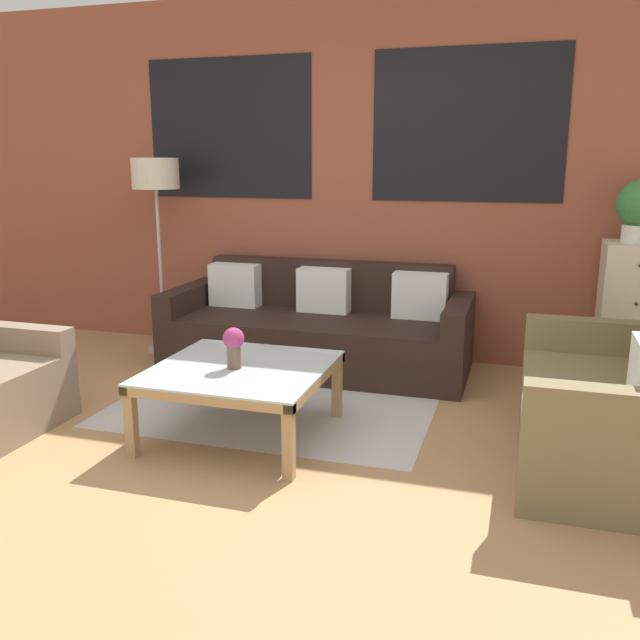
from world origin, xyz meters
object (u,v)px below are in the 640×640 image
at_px(coffee_table, 241,376).
at_px(couch_dark, 318,331).
at_px(settee_vintage, 612,408).
at_px(flower_vase, 234,344).
at_px(drawer_cabinet, 630,316).
at_px(floor_lamp, 156,184).

bearing_deg(coffee_table, couch_dark, 89.17).
bearing_deg(couch_dark, settee_vintage, -31.44).
relative_size(coffee_table, flower_vase, 4.12).
relative_size(settee_vintage, drawer_cabinet, 1.45).
bearing_deg(settee_vintage, drawer_cabinet, 80.46).
bearing_deg(floor_lamp, coffee_table, -47.81).
bearing_deg(coffee_table, drawer_cabinet, 36.07).
distance_m(settee_vintage, drawer_cabinet, 1.43).
relative_size(settee_vintage, flower_vase, 6.27).
height_order(coffee_table, floor_lamp, floor_lamp).
height_order(coffee_table, flower_vase, flower_vase).
height_order(couch_dark, drawer_cabinet, drawer_cabinet).
relative_size(coffee_table, floor_lamp, 0.61).
xyz_separation_m(settee_vintage, flower_vase, (-2.00, -0.26, 0.24)).
bearing_deg(drawer_cabinet, floor_lamp, -178.13).
height_order(settee_vintage, floor_lamp, floor_lamp).
height_order(floor_lamp, drawer_cabinet, floor_lamp).
bearing_deg(flower_vase, couch_dark, 88.39).
relative_size(couch_dark, settee_vintage, 1.55).
xyz_separation_m(couch_dark, flower_vase, (-0.04, -1.46, 0.27)).
distance_m(coffee_table, floor_lamp, 2.26).
bearing_deg(drawer_cabinet, couch_dark, -174.86).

